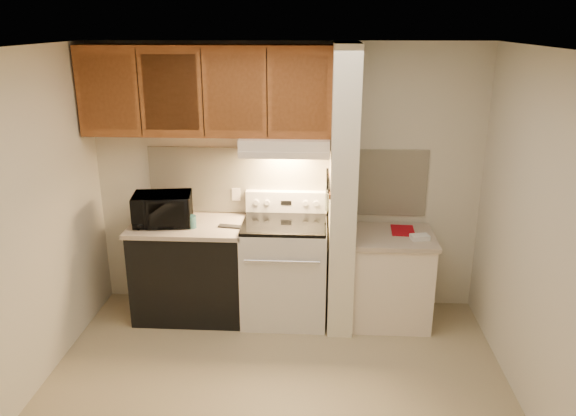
{
  "coord_description": "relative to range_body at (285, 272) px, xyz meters",
  "views": [
    {
      "loc": [
        0.31,
        -3.56,
        2.67
      ],
      "look_at": [
        0.06,
        0.75,
        1.22
      ],
      "focal_mm": 35.0,
      "sensor_mm": 36.0,
      "label": 1
    }
  ],
  "objects": [
    {
      "name": "cab_door_d",
      "position": [
        0.13,
        0.01,
        1.62
      ],
      "size": [
        0.46,
        0.01,
        0.63
      ],
      "primitive_type": "cube",
      "color": "brown",
      "rests_on": "upper_cabinets"
    },
    {
      "name": "range_display",
      "position": [
        0.0,
        0.24,
        0.59
      ],
      "size": [
        0.1,
        0.01,
        0.04
      ],
      "primitive_type": "cube",
      "color": "black",
      "rests_on": "range_backguard"
    },
    {
      "name": "cab_door_a",
      "position": [
        -1.51,
        0.01,
        1.62
      ],
      "size": [
        0.46,
        0.01,
        0.63
      ],
      "primitive_type": "cube",
      "color": "brown",
      "rests_on": "upper_cabinets"
    },
    {
      "name": "dishwasher_front",
      "position": [
        -0.88,
        0.01,
        -0.03
      ],
      "size": [
        1.0,
        0.63,
        0.87
      ],
      "primitive_type": "cube",
      "color": "black",
      "rests_on": "floor"
    },
    {
      "name": "hood_lip",
      "position": [
        0.0,
        -0.08,
        1.12
      ],
      "size": [
        0.78,
        0.04,
        0.06
      ],
      "primitive_type": "cube",
      "color": "#F3E2CE",
      "rests_on": "range_hood"
    },
    {
      "name": "range_hood",
      "position": [
        0.0,
        0.12,
        1.17
      ],
      "size": [
        0.78,
        0.44,
        0.15
      ],
      "primitive_type": "cube",
      "color": "#F3E2CE",
      "rests_on": "upper_cabinets"
    },
    {
      "name": "knife_blade_d",
      "position": [
        0.38,
        0.02,
        0.76
      ],
      "size": [
        0.01,
        0.04,
        0.16
      ],
      "primitive_type": "cube",
      "color": "silver",
      "rests_on": "knife_strip"
    },
    {
      "name": "floor",
      "position": [
        0.0,
        -1.16,
        -0.46
      ],
      "size": [
        3.6,
        3.6,
        0.0
      ],
      "primitive_type": "plane",
      "color": "tan",
      "rests_on": "ground"
    },
    {
      "name": "oven_mitt",
      "position": [
        0.38,
        0.17,
        0.68
      ],
      "size": [
        0.03,
        0.1,
        0.24
      ],
      "primitive_type": "cube",
      "color": "gray",
      "rests_on": "partition_pillar"
    },
    {
      "name": "white_box",
      "position": [
        1.19,
        -0.11,
        0.41
      ],
      "size": [
        0.17,
        0.13,
        0.04
      ],
      "primitive_type": "cube",
      "rotation": [
        0.0,
        0.0,
        0.22
      ],
      "color": "white",
      "rests_on": "right_countertop"
    },
    {
      "name": "knife_blade_c",
      "position": [
        0.38,
        -0.06,
        0.74
      ],
      "size": [
        0.01,
        0.04,
        0.2
      ],
      "primitive_type": "cube",
      "color": "silver",
      "rests_on": "knife_strip"
    },
    {
      "name": "wall_right",
      "position": [
        1.8,
        -1.16,
        0.79
      ],
      "size": [
        0.02,
        3.0,
        2.5
      ],
      "primitive_type": "cube",
      "color": "beige",
      "rests_on": "floor"
    },
    {
      "name": "range_knob_right_inner",
      "position": [
        0.18,
        0.24,
        0.59
      ],
      "size": [
        0.05,
        0.02,
        0.05
      ],
      "primitive_type": "cylinder",
      "rotation": [
        1.57,
        0.0,
        0.0
      ],
      "color": "silver",
      "rests_on": "range_backguard"
    },
    {
      "name": "partition_pillar",
      "position": [
        0.51,
        -0.01,
        0.79
      ],
      "size": [
        0.22,
        0.7,
        2.5
      ],
      "primitive_type": "cube",
      "color": "#F1EACE",
      "rests_on": "floor"
    },
    {
      "name": "right_countertop",
      "position": [
        0.97,
        -0.01,
        0.37
      ],
      "size": [
        0.74,
        0.64,
        0.04
      ],
      "primitive_type": "cube",
      "color": "#BCAA96",
      "rests_on": "right_cab_base"
    },
    {
      "name": "knife_blade_b",
      "position": [
        0.38,
        -0.13,
        0.75
      ],
      "size": [
        0.01,
        0.04,
        0.18
      ],
      "primitive_type": "cube",
      "color": "silver",
      "rests_on": "knife_strip"
    },
    {
      "name": "range_backguard",
      "position": [
        0.0,
        0.28,
        0.59
      ],
      "size": [
        0.76,
        0.08,
        0.2
      ],
      "primitive_type": "cube",
      "color": "silver",
      "rests_on": "range_body"
    },
    {
      "name": "cab_gap_b",
      "position": [
        -0.69,
        0.01,
        1.62
      ],
      "size": [
        0.01,
        0.01,
        0.73
      ],
      "primitive_type": "cube",
      "color": "black",
      "rests_on": "upper_cabinets"
    },
    {
      "name": "knife_handle_c",
      "position": [
        0.38,
        -0.04,
        0.91
      ],
      "size": [
        0.02,
        0.02,
        0.1
      ],
      "primitive_type": "cylinder",
      "color": "black",
      "rests_on": "knife_strip"
    },
    {
      "name": "cab_gap_c",
      "position": [
        -0.14,
        0.01,
        1.62
      ],
      "size": [
        0.01,
        0.01,
        0.73
      ],
      "primitive_type": "cube",
      "color": "black",
      "rests_on": "upper_cabinets"
    },
    {
      "name": "spoon_rest",
      "position": [
        -0.48,
        -0.06,
        0.46
      ],
      "size": [
        0.23,
        0.1,
        0.01
      ],
      "primitive_type": "cube",
      "rotation": [
        0.0,
        0.0,
        -0.15
      ],
      "color": "black",
      "rests_on": "left_countertop"
    },
    {
      "name": "right_cab_base",
      "position": [
        0.97,
        -0.01,
        -0.06
      ],
      "size": [
        0.7,
        0.6,
        0.81
      ],
      "primitive_type": "cube",
      "color": "#F3E2CE",
      "rests_on": "floor"
    },
    {
      "name": "range_knob_right_outer",
      "position": [
        0.28,
        0.24,
        0.59
      ],
      "size": [
        0.05,
        0.02,
        0.05
      ],
      "primitive_type": "cylinder",
      "rotation": [
        1.57,
        0.0,
        0.0
      ],
      "color": "silver",
      "rests_on": "range_backguard"
    },
    {
      "name": "knife_handle_a",
      "position": [
        0.38,
        -0.2,
        0.91
      ],
      "size": [
        0.02,
        0.02,
        0.1
      ],
      "primitive_type": "cylinder",
      "color": "black",
      "rests_on": "knife_strip"
    },
    {
      "name": "cab_door_c",
      "position": [
        -0.42,
        0.01,
        1.62
      ],
      "size": [
        0.46,
        0.01,
        0.63
      ],
      "primitive_type": "cube",
      "color": "brown",
      "rests_on": "upper_cabinets"
    },
    {
      "name": "knife_handle_d",
      "position": [
        0.38,
        0.02,
        0.91
      ],
      "size": [
        0.02,
        0.02,
        0.1
      ],
      "primitive_type": "cylinder",
      "color": "black",
      "rests_on": "knife_strip"
    },
    {
      "name": "ceiling",
      "position": [
        0.0,
        -1.16,
        2.04
      ],
      "size": [
        3.6,
        3.6,
        0.0
      ],
      "primitive_type": "plane",
      "rotation": [
        3.14,
        0.0,
        0.0
      ],
      "color": "white",
      "rests_on": "wall_back"
    },
    {
      "name": "red_folder",
      "position": [
        1.07,
        0.09,
        0.39
      ],
      "size": [
        0.22,
        0.29,
        0.01
      ],
      "primitive_type": "cube",
      "rotation": [
        0.0,
        0.0,
        -0.05
      ],
      "color": "#A10913",
      "rests_on": "right_countertop"
    },
    {
      "name": "backsplash",
      "position": [
        0.0,
        0.33,
        0.78
      ],
      "size": [
        2.6,
        0.02,
        0.63
      ],
      "primitive_type": "cube",
      "color": "white",
      "rests_on": "wall_back"
    },
    {
      "name": "cab_door_b",
      "position": [
        -0.96,
        0.01,
        1.62
      ],
      "size": [
        0.46,
        0.01,
        0.63
      ],
      "primitive_type": "cube",
      "color": "brown",
      "rests_on": "upper_cabinets"
    },
    {
      "name": "wall_back",
      "position": [
        0.0,
        0.34,
        0.79
      ],
      "size": [
        3.6,
        2.5,
        0.02
      ],
      "primitive_type": "cube",
      "rotation": [
        1.57,
        0.0,
        0.0
      ],
      "color": "beige",
      "rests_on": "floor"
    },
    {
      "name": "oven_handle",
      "position": [
        0.0,
        -0.35,
        0.26
      ],
      "size": [
        0.65,
        0.02,
        0.02
      ],
      "primitive_type": "cylinder",
      "rotation": [
        0.0,
        1.57,
        0.0
      ],
      "color": "silver",
      "rests_on": "range_body"
    },
    {
      "name": "wall_left",
      "position": [
        -1.8,
        -1.16,
        0.79
      ],
      "size": [
        0.02,
        3.0,
        2.5
      ],
      "primitive_type": "cube",
      "color": "beige",
      "rests_on": "floor"
    },
    {
      "name": "knife_strip",
      "position": [
        0.39,
        -0.06,
        0.86
      ],
      "size": [
        0.02,
        0.42,
        0.04
      ],
      "primitive_type": "cube",
      "color": "black",
      "rests_on": "partition_pillar"
    },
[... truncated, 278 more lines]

